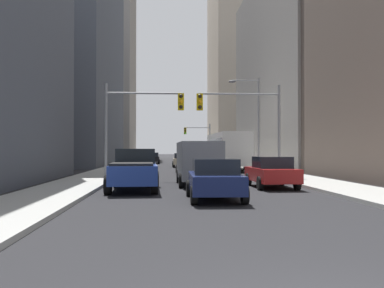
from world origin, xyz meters
name	(u,v)px	position (x,y,z in m)	size (l,w,h in m)	color
sidewalk_left	(127,164)	(-6.40, 50.00, 0.07)	(3.06, 160.00, 0.15)	#9E9E99
sidewalk_right	(229,164)	(6.40, 50.00, 0.07)	(3.06, 160.00, 0.15)	#9E9E99
city_bus	(227,149)	(4.11, 36.19, 1.93)	(2.67, 11.52, 3.40)	silver
pickup_truck_blue	(134,170)	(-3.24, 15.58, 0.93)	(2.21, 5.47, 1.90)	navy
cargo_van_grey	(198,161)	(-0.09, 18.24, 1.29)	(2.16, 5.25, 2.26)	slate
sedan_navy	(215,179)	(-0.03, 11.51, 0.77)	(1.95, 4.25, 1.52)	#141E4C
sedan_red	(272,172)	(3.36, 16.53, 0.77)	(1.95, 4.22, 1.52)	maroon
sedan_maroon	(189,164)	(0.08, 29.56, 0.77)	(1.95, 4.22, 1.52)	maroon
sedan_beige	(182,160)	(0.08, 42.44, 0.77)	(1.95, 4.22, 1.52)	#C6B793
sedan_black	(153,158)	(-3.36, 55.20, 0.77)	(1.95, 4.23, 1.52)	black
traffic_signal_near_left	(141,114)	(-3.32, 22.84, 4.10)	(4.94, 0.44, 6.00)	gray
traffic_signal_near_right	(243,114)	(3.12, 22.84, 4.11)	(5.37, 0.44, 6.00)	gray
traffic_signal_far_right	(199,136)	(3.67, 63.68, 4.06)	(4.19, 0.44, 6.00)	gray
street_lamp_right	(254,116)	(5.18, 29.23, 4.55)	(2.46, 0.32, 7.50)	gray
building_left_mid_office	(51,45)	(-16.10, 51.62, 15.17)	(15.64, 28.50, 30.34)	#4C515B
building_left_far_tower	(78,51)	(-20.26, 89.95, 23.26)	(23.79, 20.55, 46.52)	gray
building_right_mid_block	(334,70)	(17.72, 44.15, 11.01)	(17.81, 29.27, 22.02)	gray
building_right_far_highrise	(255,12)	(18.99, 93.40, 33.61)	(19.52, 21.79, 67.22)	#B7A893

